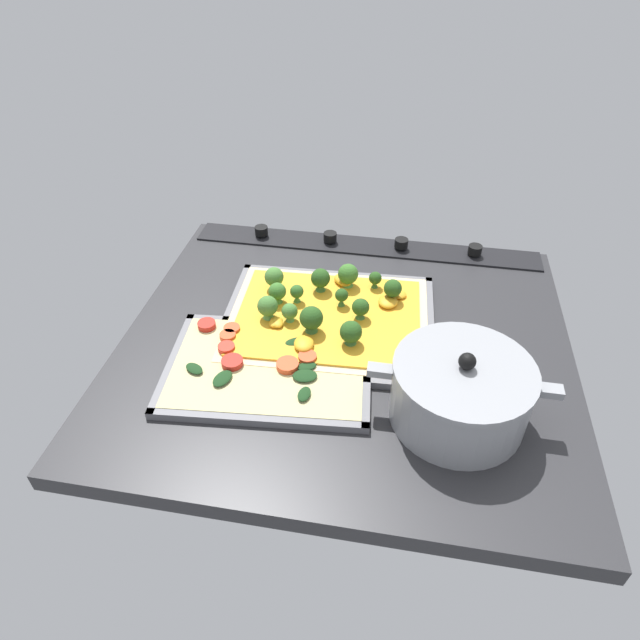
{
  "coord_description": "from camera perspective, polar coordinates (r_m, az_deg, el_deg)",
  "views": [
    {
      "loc": [
        -7.95,
        70.39,
        61.95
      ],
      "look_at": [
        4.35,
        0.02,
        3.91
      ],
      "focal_mm": 31.03,
      "sensor_mm": 36.0,
      "label": 1
    }
  ],
  "objects": [
    {
      "name": "broccoli_pizza",
      "position": [
        0.97,
        0.7,
        0.8
      ],
      "size": [
        35.59,
        28.79,
        6.15
      ],
      "color": "beige",
      "rests_on": "baking_tray_front"
    },
    {
      "name": "ground_plane",
      "position": [
        0.95,
        2.59,
        -2.81
      ],
      "size": [
        75.37,
        68.45,
        3.0
      ],
      "primitive_type": "cube",
      "color": "#28282B"
    },
    {
      "name": "cooking_pot",
      "position": [
        0.81,
        14.25,
        -7.26
      ],
      "size": [
        26.58,
        19.76,
        12.16
      ],
      "color": "gray",
      "rests_on": "ground_plane"
    },
    {
      "name": "baking_tray_back",
      "position": [
        0.89,
        -5.31,
        -5.05
      ],
      "size": [
        34.34,
        25.98,
        1.3
      ],
      "color": "slate",
      "rests_on": "ground_plane"
    },
    {
      "name": "stove_control_panel",
      "position": [
        1.19,
        4.68,
        7.76
      ],
      "size": [
        72.35,
        7.0,
        2.6
      ],
      "color": "black",
      "rests_on": "ground_plane"
    },
    {
      "name": "baking_tray_front",
      "position": [
        0.97,
        0.85,
        -0.22
      ],
      "size": [
        38.09,
        31.29,
        1.3
      ],
      "color": "slate",
      "rests_on": "ground_plane"
    },
    {
      "name": "veggie_pizza_back",
      "position": [
        0.88,
        -5.54,
        -4.6
      ],
      "size": [
        31.73,
        23.38,
        1.9
      ],
      "color": "tan",
      "rests_on": "baking_tray_back"
    }
  ]
}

